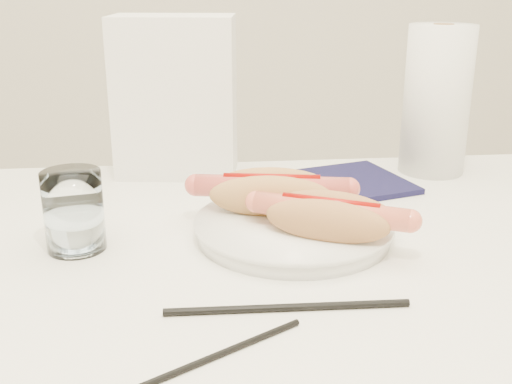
{
  "coord_description": "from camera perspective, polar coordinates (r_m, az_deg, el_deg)",
  "views": [
    {
      "loc": [
        -0.06,
        -0.68,
        1.07
      ],
      "look_at": [
        0.01,
        0.04,
        0.82
      ],
      "focal_mm": 44.26,
      "sensor_mm": 36.0,
      "label": 1
    }
  ],
  "objects": [
    {
      "name": "table",
      "position": [
        0.78,
        -0.33,
        -10.02
      ],
      "size": [
        1.2,
        0.8,
        0.75
      ],
      "color": "white",
      "rests_on": "ground"
    },
    {
      "name": "plate",
      "position": [
        0.81,
        3.4,
        -3.43
      ],
      "size": [
        0.31,
        0.31,
        0.02
      ],
      "primitive_type": "cylinder",
      "rotation": [
        0.0,
        0.0,
        -0.36
      ],
      "color": "white",
      "rests_on": "table"
    },
    {
      "name": "hotdog_left",
      "position": [
        0.83,
        1.41,
        -0.08
      ],
      "size": [
        0.2,
        0.1,
        0.06
      ],
      "rotation": [
        0.0,
        0.0,
        -0.18
      ],
      "color": "tan",
      "rests_on": "plate"
    },
    {
      "name": "hotdog_right",
      "position": [
        0.76,
        6.69,
        -2.27
      ],
      "size": [
        0.18,
        0.13,
        0.05
      ],
      "rotation": [
        0.0,
        0.0,
        -0.45
      ],
      "color": "#BA7D48",
      "rests_on": "plate"
    },
    {
      "name": "water_glass",
      "position": [
        0.79,
        -16.14,
        -1.65
      ],
      "size": [
        0.07,
        0.07,
        0.1
      ],
      "primitive_type": "cylinder",
      "color": "white",
      "rests_on": "table"
    },
    {
      "name": "chopstick_near",
      "position": [
        0.57,
        -3.83,
        -14.62
      ],
      "size": [
        0.17,
        0.1,
        0.01
      ],
      "primitive_type": "cylinder",
      "rotation": [
        0.0,
        1.57,
        0.54
      ],
      "color": "black",
      "rests_on": "table"
    },
    {
      "name": "chopstick_far",
      "position": [
        0.64,
        2.88,
        -10.38
      ],
      "size": [
        0.25,
        0.01,
        0.01
      ],
      "primitive_type": "cylinder",
      "rotation": [
        0.0,
        1.57,
        -0.02
      ],
      "color": "black",
      "rests_on": "table"
    },
    {
      "name": "napkin_box",
      "position": [
        1.04,
        -7.29,
        8.52
      ],
      "size": [
        0.21,
        0.13,
        0.26
      ],
      "primitive_type": "cube",
      "rotation": [
        0.0,
        0.0,
        -0.13
      ],
      "color": "white",
      "rests_on": "table"
    },
    {
      "name": "navy_napkin",
      "position": [
        1.01,
        8.45,
        0.87
      ],
      "size": [
        0.21,
        0.21,
        0.01
      ],
      "primitive_type": "cube",
      "rotation": [
        0.0,
        0.0,
        0.29
      ],
      "color": "#121034",
      "rests_on": "table"
    },
    {
      "name": "paper_towel_roll",
      "position": [
        1.09,
        16.0,
        7.97
      ],
      "size": [
        0.13,
        0.13,
        0.24
      ],
      "primitive_type": "cylinder",
      "rotation": [
        0.0,
        0.0,
        -0.27
      ],
      "color": "white",
      "rests_on": "table"
    }
  ]
}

